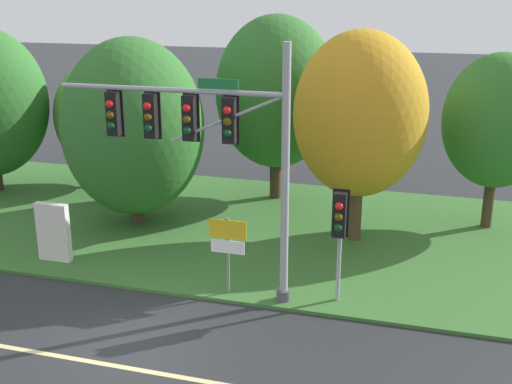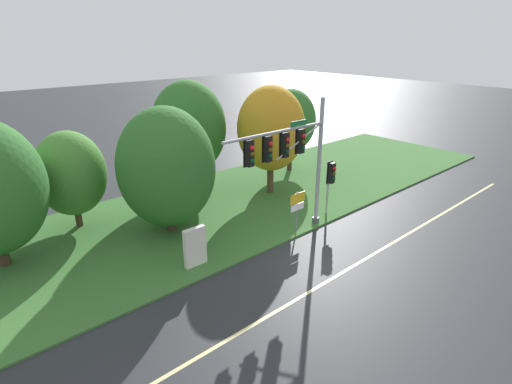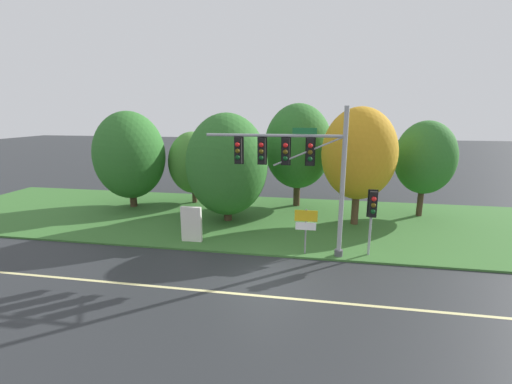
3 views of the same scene
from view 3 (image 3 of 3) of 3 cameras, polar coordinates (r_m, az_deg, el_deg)
name	(u,v)px [view 3 (image 3 of 3)]	position (r m, az deg, el deg)	size (l,w,h in m)	color
ground_plane	(263,281)	(14.76, 1.24, -14.61)	(160.00, 160.00, 0.00)	#282B2D
lane_stripe	(259,296)	(13.72, 0.45, -16.90)	(36.00, 0.16, 0.01)	beige
grass_verge	(283,220)	(22.33, 4.44, -4.68)	(48.00, 11.50, 0.10)	#386B2D
traffic_signal_mast	(296,163)	(16.07, 6.68, 4.89)	(6.64, 0.49, 7.06)	#9EA0A5
pedestrian_signal_near_kerb	(372,208)	(16.94, 18.83, -2.61)	(0.46, 0.55, 3.26)	#9EA0A5
route_sign_post	(306,224)	(16.70, 8.30, -5.26)	(1.09, 0.08, 2.26)	slate
tree_nearest_road	(130,155)	(26.16, -20.30, 5.75)	(4.96, 4.96, 6.88)	#423021
tree_left_of_mast	(193,163)	(26.22, -10.42, 4.83)	(3.69, 3.69, 5.39)	#423021
tree_behind_signpost	(227,165)	(21.39, -4.86, 4.54)	(5.07, 5.07, 6.77)	#423021
tree_mid_verge	(298,147)	(24.95, 7.01, 7.52)	(4.84, 4.84, 7.41)	#423021
tree_tall_centre	(359,154)	(21.34, 16.76, 6.09)	(4.39, 4.39, 7.12)	#4C3823
tree_right_far	(425,158)	(24.78, 26.35, 5.13)	(3.79, 3.79, 6.28)	#423021
info_kiosk	(192,224)	(18.66, -10.70, -5.30)	(1.10, 0.24, 1.90)	silver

